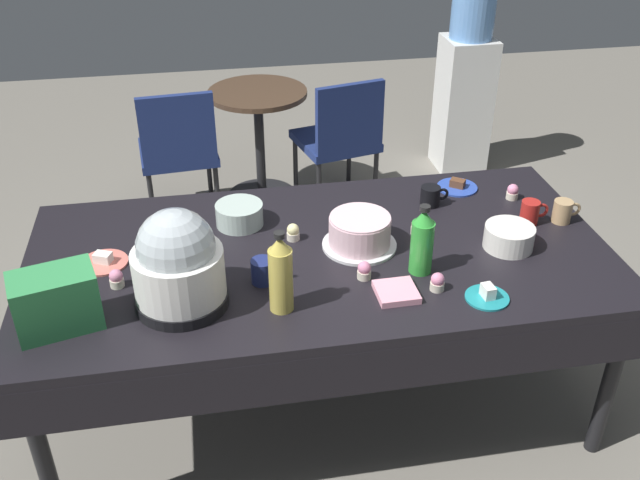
{
  "coord_description": "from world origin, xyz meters",
  "views": [
    {
      "loc": [
        -0.4,
        -2.24,
        2.21
      ],
      "look_at": [
        0.0,
        0.0,
        0.8
      ],
      "focal_mm": 40.02,
      "sensor_mm": 36.0,
      "label": 1
    }
  ],
  "objects_px": {
    "water_cooler": "(465,85)",
    "maroon_chair_right": "(340,135)",
    "cupcake_rose": "(513,192)",
    "potluck_table": "(320,265)",
    "cupcake_lemon": "(417,227)",
    "cupcake_berry": "(364,271)",
    "cupcake_cocoa": "(116,279)",
    "coffee_mug_navy": "(264,271)",
    "slow_cooker": "(178,264)",
    "maroon_chair_left": "(178,147)",
    "cupcake_mint": "(293,232)",
    "ceramic_snack_bowl": "(509,237)",
    "dessert_plate_cobalt": "(457,186)",
    "dessert_plate_teal": "(487,296)",
    "frosted_layer_cake": "(360,232)",
    "soda_bottle_lime_soda": "(422,242)",
    "dessert_plate_coral": "(104,261)",
    "round_cafe_table": "(259,125)",
    "soda_carton": "(56,301)",
    "coffee_mug_red": "(530,212)",
    "coffee_mug_tan": "(563,211)",
    "soda_bottle_ginger_ale": "(281,274)",
    "cupcake_vanilla": "(437,282)",
    "glass_salad_bowl": "(239,214)",
    "coffee_mug_black": "(431,196)"
  },
  "relations": [
    {
      "from": "glass_salad_bowl",
      "to": "ceramic_snack_bowl",
      "type": "distance_m",
      "value": 1.05
    },
    {
      "from": "cupcake_rose",
      "to": "cupcake_berry",
      "type": "bearing_deg",
      "value": -148.23
    },
    {
      "from": "maroon_chair_right",
      "to": "water_cooler",
      "type": "bearing_deg",
      "value": 25.89
    },
    {
      "from": "slow_cooker",
      "to": "dessert_plate_teal",
      "type": "xyz_separation_m",
      "value": [
        1.03,
        -0.15,
        -0.15
      ]
    },
    {
      "from": "maroon_chair_right",
      "to": "coffee_mug_black",
      "type": "bearing_deg",
      "value": -85.63
    },
    {
      "from": "cupcake_berry",
      "to": "water_cooler",
      "type": "height_order",
      "value": "water_cooler"
    },
    {
      "from": "maroon_chair_left",
      "to": "water_cooler",
      "type": "bearing_deg",
      "value": 13.55
    },
    {
      "from": "maroon_chair_left",
      "to": "dessert_plate_coral",
      "type": "bearing_deg",
      "value": -99.17
    },
    {
      "from": "dessert_plate_coral",
      "to": "cupcake_mint",
      "type": "relative_size",
      "value": 2.63
    },
    {
      "from": "cupcake_vanilla",
      "to": "cupcake_cocoa",
      "type": "bearing_deg",
      "value": 168.85
    },
    {
      "from": "cupcake_rose",
      "to": "maroon_chair_left",
      "type": "xyz_separation_m",
      "value": [
        -1.43,
        1.38,
        -0.29
      ]
    },
    {
      "from": "soda_carton",
      "to": "maroon_chair_right",
      "type": "relative_size",
      "value": 0.31
    },
    {
      "from": "dessert_plate_cobalt",
      "to": "coffee_mug_navy",
      "type": "relative_size",
      "value": 1.44
    },
    {
      "from": "frosted_layer_cake",
      "to": "potluck_table",
      "type": "bearing_deg",
      "value": -176.81
    },
    {
      "from": "slow_cooker",
      "to": "coffee_mug_tan",
      "type": "height_order",
      "value": "slow_cooker"
    },
    {
      "from": "maroon_chair_left",
      "to": "maroon_chair_right",
      "type": "relative_size",
      "value": 1.0
    },
    {
      "from": "cupcake_mint",
      "to": "cupcake_cocoa",
      "type": "height_order",
      "value": "same"
    },
    {
      "from": "slow_cooker",
      "to": "water_cooler",
      "type": "xyz_separation_m",
      "value": [
        1.87,
        2.34,
        -0.32
      ]
    },
    {
      "from": "dessert_plate_cobalt",
      "to": "dessert_plate_teal",
      "type": "xyz_separation_m",
      "value": [
        -0.17,
        -0.8,
        0.0
      ]
    },
    {
      "from": "cupcake_rose",
      "to": "cupcake_berry",
      "type": "xyz_separation_m",
      "value": [
        -0.76,
        -0.47,
        0.0
      ]
    },
    {
      "from": "water_cooler",
      "to": "soda_bottle_ginger_ale",
      "type": "bearing_deg",
      "value": -122.47
    },
    {
      "from": "potluck_table",
      "to": "soda_carton",
      "type": "bearing_deg",
      "value": -161.98
    },
    {
      "from": "potluck_table",
      "to": "round_cafe_table",
      "type": "height_order",
      "value": "potluck_table"
    },
    {
      "from": "ceramic_snack_bowl",
      "to": "cupcake_mint",
      "type": "height_order",
      "value": "ceramic_snack_bowl"
    },
    {
      "from": "water_cooler",
      "to": "maroon_chair_right",
      "type": "bearing_deg",
      "value": -154.11
    },
    {
      "from": "soda_bottle_lime_soda",
      "to": "coffee_mug_tan",
      "type": "bearing_deg",
      "value": 19.91
    },
    {
      "from": "ceramic_snack_bowl",
      "to": "maroon_chair_right",
      "type": "relative_size",
      "value": 0.22
    },
    {
      "from": "cupcake_cocoa",
      "to": "coffee_mug_navy",
      "type": "xyz_separation_m",
      "value": [
        0.51,
        -0.06,
        0.01
      ]
    },
    {
      "from": "coffee_mug_tan",
      "to": "soda_carton",
      "type": "distance_m",
      "value": 1.94
    },
    {
      "from": "dessert_plate_cobalt",
      "to": "maroon_chair_left",
      "type": "distance_m",
      "value": 1.77
    },
    {
      "from": "cupcake_lemon",
      "to": "cupcake_cocoa",
      "type": "distance_m",
      "value": 1.15
    },
    {
      "from": "glass_salad_bowl",
      "to": "cupcake_lemon",
      "type": "xyz_separation_m",
      "value": [
        0.68,
        -0.2,
        -0.01
      ]
    },
    {
      "from": "soda_bottle_lime_soda",
      "to": "round_cafe_table",
      "type": "distance_m",
      "value": 2.13
    },
    {
      "from": "glass_salad_bowl",
      "to": "maroon_chair_right",
      "type": "height_order",
      "value": "maroon_chair_right"
    },
    {
      "from": "slow_cooker",
      "to": "cupcake_cocoa",
      "type": "distance_m",
      "value": 0.3
    },
    {
      "from": "slow_cooker",
      "to": "maroon_chair_left",
      "type": "relative_size",
      "value": 0.42
    },
    {
      "from": "cupcake_rose",
      "to": "maroon_chair_right",
      "type": "distance_m",
      "value": 1.48
    },
    {
      "from": "potluck_table",
      "to": "cupcake_lemon",
      "type": "bearing_deg",
      "value": 8.42
    },
    {
      "from": "soda_bottle_ginger_ale",
      "to": "maroon_chair_left",
      "type": "xyz_separation_m",
      "value": [
        -0.35,
        1.97,
        -0.4
      ]
    },
    {
      "from": "slow_cooker",
      "to": "cupcake_berry",
      "type": "bearing_deg",
      "value": 3.61
    },
    {
      "from": "cupcake_lemon",
      "to": "maroon_chair_left",
      "type": "distance_m",
      "value": 1.87
    },
    {
      "from": "frosted_layer_cake",
      "to": "soda_bottle_lime_soda",
      "type": "relative_size",
      "value": 1.06
    },
    {
      "from": "soda_bottle_ginger_ale",
      "to": "coffee_mug_navy",
      "type": "relative_size",
      "value": 2.43
    },
    {
      "from": "coffee_mug_red",
      "to": "soda_bottle_lime_soda",
      "type": "bearing_deg",
      "value": -154.7
    },
    {
      "from": "cupcake_mint",
      "to": "soda_bottle_ginger_ale",
      "type": "relative_size",
      "value": 0.23
    },
    {
      "from": "soda_bottle_lime_soda",
      "to": "maroon_chair_left",
      "type": "xyz_separation_m",
      "value": [
        -0.88,
        1.84,
        -0.38
      ]
    },
    {
      "from": "maroon_chair_left",
      "to": "maroon_chair_right",
      "type": "distance_m",
      "value": 0.96
    },
    {
      "from": "water_cooler",
      "to": "cupcake_vanilla",
      "type": "bearing_deg",
      "value": -112.45
    },
    {
      "from": "frosted_layer_cake",
      "to": "glass_salad_bowl",
      "type": "xyz_separation_m",
      "value": [
        -0.44,
        0.25,
        -0.02
      ]
    },
    {
      "from": "dessert_plate_cobalt",
      "to": "round_cafe_table",
      "type": "xyz_separation_m",
      "value": [
        -0.73,
        1.47,
        -0.26
      ]
    }
  ]
}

